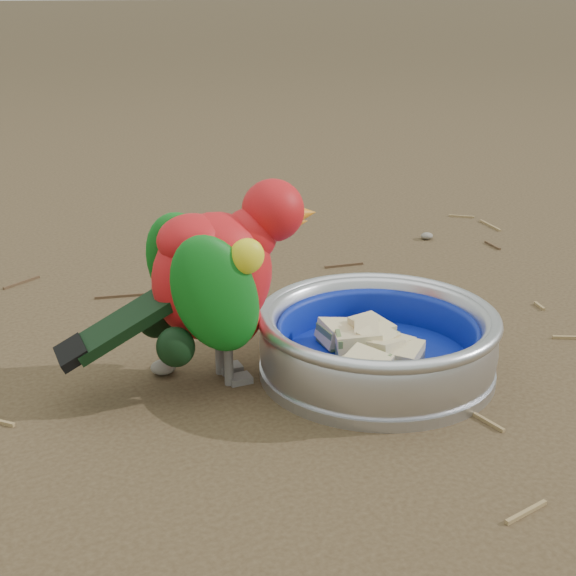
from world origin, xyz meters
TOP-DOWN VIEW (x-y plane):
  - ground at (0.00, 0.00)m, footprint 60.00×60.00m
  - food_bowl at (0.01, 0.00)m, footprint 0.22×0.22m
  - bowl_wall at (0.01, 0.00)m, footprint 0.22×0.22m
  - fruit_wedges at (0.01, 0.00)m, footprint 0.13×0.13m
  - lory_parrot at (-0.12, 0.06)m, footprint 0.22×0.12m
  - ground_debris at (0.03, 0.02)m, footprint 0.90×0.80m

SIDE VIEW (x-z plane):
  - ground at x=0.00m, z-range 0.00..0.00m
  - ground_debris at x=0.03m, z-range 0.00..0.01m
  - food_bowl at x=0.01m, z-range 0.00..0.02m
  - fruit_wedges at x=0.01m, z-range 0.02..0.05m
  - bowl_wall at x=0.01m, z-range 0.02..0.06m
  - lory_parrot at x=-0.12m, z-range 0.00..0.17m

